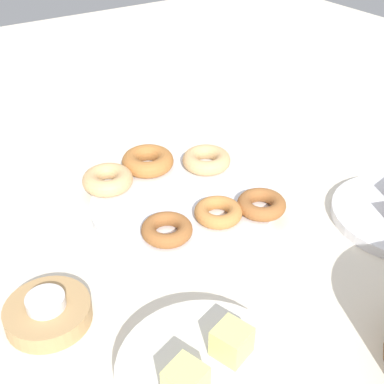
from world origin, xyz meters
TOP-DOWN VIEW (x-y plane):
  - ground_plane at (0.00, 0.00)m, footprint 2.40×2.40m
  - donut_plate at (0.00, 0.00)m, footprint 0.30×0.30m
  - donut_0 at (-0.02, 0.08)m, footprint 0.09×0.09m
  - donut_1 at (0.09, -0.10)m, footprint 0.11×0.11m
  - donut_2 at (-0.00, -0.11)m, footprint 0.10×0.10m
  - donut_3 at (-0.09, -0.06)m, footprint 0.12×0.12m
  - donut_4 at (-0.09, 0.10)m, footprint 0.09×0.09m
  - donut_5 at (0.07, 0.07)m, footprint 0.09×0.09m
  - candle_holder at (0.27, 0.12)m, footprint 0.11×0.11m
  - tealight at (0.27, 0.12)m, footprint 0.05×0.05m
  - fruit_bowl at (0.16, 0.31)m, footprint 0.19×0.19m
  - melon_chunk_left at (0.13, 0.31)m, footprint 0.05×0.05m
  - melon_chunk_right at (0.20, 0.32)m, footprint 0.05×0.05m

SIDE VIEW (x-z plane):
  - ground_plane at x=0.00m, z-range 0.00..0.00m
  - donut_plate at x=0.00m, z-range 0.00..0.02m
  - candle_holder at x=0.27m, z-range 0.00..0.03m
  - fruit_bowl at x=0.16m, z-range 0.00..0.04m
  - donut_5 at x=0.07m, z-range 0.02..0.04m
  - donut_0 at x=-0.02m, z-range 0.02..0.04m
  - donut_4 at x=-0.09m, z-range 0.02..0.04m
  - donut_3 at x=-0.09m, z-range 0.02..0.04m
  - donut_1 at x=0.09m, z-range 0.02..0.05m
  - donut_2 at x=0.00m, z-range 0.02..0.05m
  - tealight at x=0.27m, z-range 0.03..0.04m
  - melon_chunk_left at x=0.13m, z-range 0.04..0.08m
  - melon_chunk_right at x=0.20m, z-range 0.04..0.08m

